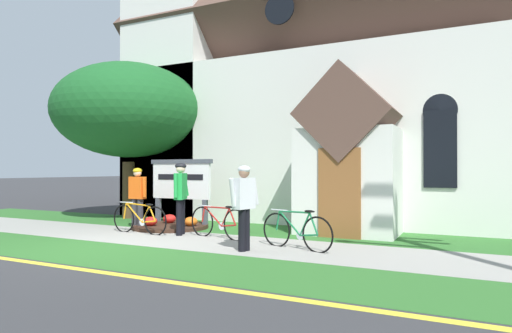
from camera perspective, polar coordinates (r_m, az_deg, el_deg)
ground at (r=12.82m, az=-6.16°, el=-7.55°), size 140.00×140.00×0.00m
sidewalk_slab at (r=9.71m, az=-4.85°, el=-9.83°), size 32.00×2.19×0.01m
grass_verge at (r=8.05m, az=-12.61°, el=-11.80°), size 32.00×1.92×0.01m
church_lawn at (r=11.65m, az=0.91°, el=-8.25°), size 24.00×2.28×0.01m
curb_paint_stripe at (r=7.24m, az=-18.30°, el=-13.09°), size 28.00×0.16×0.01m
church_building at (r=17.37m, az=8.03°, el=10.50°), size 12.66×11.83×13.68m
church_sign at (r=12.50m, az=-9.75°, el=-1.95°), size 2.10×0.21×1.88m
flower_bed at (r=12.19m, az=-11.10°, el=-7.53°), size 2.06×2.06×0.34m
bicycle_red at (r=10.24m, az=-4.89°, el=-7.24°), size 1.76×0.42×0.79m
bicycle_blue at (r=11.33m, az=-14.94°, el=-6.58°), size 1.79×0.15×0.80m
bicycle_green at (r=8.86m, az=5.30°, el=-8.33°), size 1.68×0.53×0.83m
cyclist_in_orange_jersey at (r=8.55m, az=-1.56°, el=-4.53°), size 0.31×0.75×1.67m
cyclist_in_green_jersey at (r=12.18m, az=-15.19°, el=-3.41°), size 0.64×0.27×1.64m
cyclist_in_red_jersey at (r=10.80m, az=-9.79°, el=-3.32°), size 0.36×0.75×1.76m
yard_deciduous_tree at (r=15.09m, az=-16.25°, el=6.95°), size 4.83×4.83×5.07m
distant_hill at (r=67.80m, az=22.36°, el=-1.72°), size 84.41×55.86×26.50m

